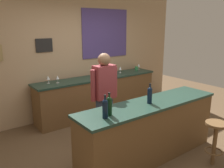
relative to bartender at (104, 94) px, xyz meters
The scene contains 14 objects.
ground_plane 1.05m from the bartender, 46.99° to the right, with size 10.00×10.00×0.00m, color brown.
back_wall 1.78m from the bartender, 78.43° to the left, with size 6.00×0.09×2.80m.
bar_counter 0.95m from the bartender, 66.38° to the right, with size 2.46×0.60×0.92m.
side_counter 1.56m from the bartender, 60.65° to the left, with size 3.02×0.56×0.90m.
bartender is the anchor object (origin of this frame).
bar_stool 1.83m from the bartender, 56.88° to the right, with size 0.32×0.32×0.68m.
wine_bottle_a 1.02m from the bartender, 124.24° to the right, with size 0.07×0.07×0.31m.
wine_bottle_b 0.92m from the bartender, 120.79° to the right, with size 0.07×0.07×0.31m.
wine_bottle_c 0.83m from the bartender, 69.05° to the right, with size 0.07×0.07×0.31m.
wine_glass_a 1.46m from the bartender, 107.09° to the left, with size 0.07×0.07×0.16m.
wine_glass_b 1.34m from the bartender, 101.27° to the left, with size 0.07×0.07×0.16m.
wine_glass_c 1.95m from the bartender, 43.66° to the left, with size 0.07×0.07×0.16m.
wine_glass_d 2.50m from the bartender, 33.85° to the left, with size 0.07×0.07×0.16m.
coffee_mug 2.41m from the bartender, 34.80° to the left, with size 0.12×0.08×0.09m.
Camera 1 is at (-2.47, -2.75, 2.07)m, focal length 37.54 mm.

